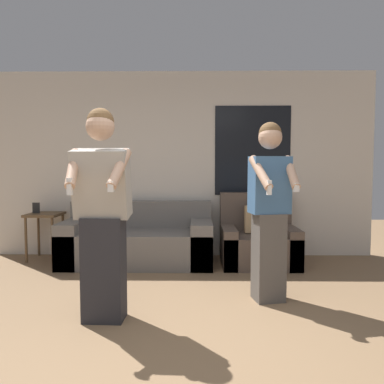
% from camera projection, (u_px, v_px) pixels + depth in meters
% --- Properties ---
extents(ground_plane, '(14.00, 14.00, 0.00)m').
position_uv_depth(ground_plane, '(163.00, 368.00, 2.43)').
color(ground_plane, '#846647').
extents(wall_back, '(5.59, 0.07, 2.70)m').
position_uv_depth(wall_back, '(184.00, 164.00, 5.53)').
color(wall_back, silver).
rests_on(wall_back, ground_plane).
extents(couch, '(2.00, 0.92, 0.82)m').
position_uv_depth(couch, '(139.00, 242.00, 5.11)').
color(couch, slate).
rests_on(couch, ground_plane).
extents(armchair, '(0.99, 0.86, 0.95)m').
position_uv_depth(armchair, '(258.00, 241.00, 5.08)').
color(armchair, brown).
rests_on(armchair, ground_plane).
extents(side_table, '(0.45, 0.49, 0.81)m').
position_uv_depth(side_table, '(45.00, 221.00, 5.30)').
color(side_table, brown).
rests_on(side_table, ground_plane).
extents(person_left, '(0.52, 0.50, 1.79)m').
position_uv_depth(person_left, '(102.00, 214.00, 3.13)').
color(person_left, '#28282D').
rests_on(person_left, ground_plane).
extents(person_right, '(0.45, 0.51, 1.74)m').
position_uv_depth(person_right, '(269.00, 208.00, 3.62)').
color(person_right, '#56514C').
rests_on(person_right, ground_plane).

